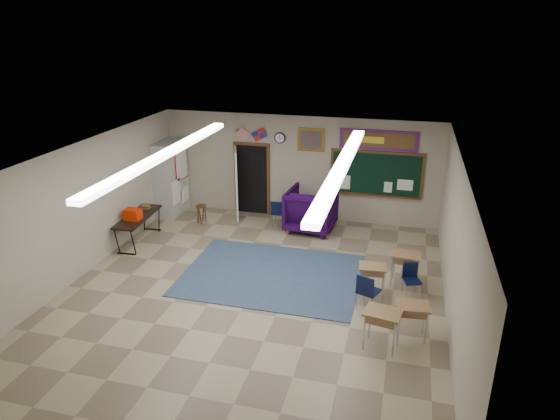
% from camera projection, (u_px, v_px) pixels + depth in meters
% --- Properties ---
extents(floor, '(9.00, 9.00, 0.00)m').
position_uv_depth(floor, '(253.00, 291.00, 10.79)').
color(floor, '#9B8B6B').
rests_on(floor, ground).
extents(back_wall, '(8.00, 0.04, 3.00)m').
position_uv_depth(back_wall, '(299.00, 168.00, 14.31)').
color(back_wall, '#AA9D8A').
rests_on(back_wall, floor).
extents(front_wall, '(8.00, 0.04, 3.00)m').
position_uv_depth(front_wall, '(142.00, 365.00, 6.19)').
color(front_wall, '#AA9D8A').
rests_on(front_wall, floor).
extents(left_wall, '(0.04, 9.00, 3.00)m').
position_uv_depth(left_wall, '(81.00, 210.00, 11.18)').
color(left_wall, '#AA9D8A').
rests_on(left_wall, floor).
extents(right_wall, '(0.04, 9.00, 3.00)m').
position_uv_depth(right_wall, '(455.00, 249.00, 9.31)').
color(right_wall, '#AA9D8A').
rests_on(right_wall, floor).
extents(ceiling, '(8.00, 9.00, 0.04)m').
position_uv_depth(ceiling, '(250.00, 157.00, 9.71)').
color(ceiling, silver).
rests_on(ceiling, back_wall).
extents(area_rug, '(4.00, 3.00, 0.02)m').
position_uv_depth(area_rug, '(271.00, 275.00, 11.46)').
color(area_rug, '#364A67').
rests_on(area_rug, floor).
extents(fluorescent_strips, '(3.86, 6.00, 0.10)m').
position_uv_depth(fluorescent_strips, '(250.00, 160.00, 9.73)').
color(fluorescent_strips, white).
rests_on(fluorescent_strips, ceiling).
extents(doorway, '(1.10, 0.89, 2.16)m').
position_uv_depth(doorway, '(248.00, 180.00, 14.69)').
color(doorway, black).
rests_on(doorway, back_wall).
extents(chalkboard, '(2.55, 0.14, 1.30)m').
position_uv_depth(chalkboard, '(376.00, 175.00, 13.78)').
color(chalkboard, '#553218').
rests_on(chalkboard, back_wall).
extents(bulletin_board, '(2.10, 0.05, 0.55)m').
position_uv_depth(bulletin_board, '(379.00, 140.00, 13.42)').
color(bulletin_board, '#AF0F0F').
rests_on(bulletin_board, back_wall).
extents(framed_art_print, '(0.75, 0.05, 0.65)m').
position_uv_depth(framed_art_print, '(311.00, 140.00, 13.89)').
color(framed_art_print, olive).
rests_on(framed_art_print, back_wall).
extents(wall_clock, '(0.32, 0.05, 0.32)m').
position_uv_depth(wall_clock, '(280.00, 138.00, 14.10)').
color(wall_clock, black).
rests_on(wall_clock, back_wall).
extents(wall_flags, '(1.16, 0.06, 0.70)m').
position_uv_depth(wall_flags, '(251.00, 132.00, 14.23)').
color(wall_flags, red).
rests_on(wall_flags, back_wall).
extents(storage_cabinet, '(0.59, 1.25, 2.20)m').
position_uv_depth(storage_cabinet, '(171.00, 178.00, 14.74)').
color(storage_cabinet, '#ABABA6').
rests_on(storage_cabinet, floor).
extents(wingback_armchair, '(1.37, 1.41, 1.18)m').
position_uv_depth(wingback_armchair, '(311.00, 210.00, 13.73)').
color(wingback_armchair, '#1F0431').
rests_on(wingback_armchair, floor).
extents(student_chair_reading, '(0.40, 0.40, 0.78)m').
position_uv_depth(student_chair_reading, '(278.00, 213.00, 14.03)').
color(student_chair_reading, black).
rests_on(student_chair_reading, floor).
extents(student_chair_desk_a, '(0.53, 0.53, 0.82)m').
position_uv_depth(student_chair_desk_a, '(368.00, 292.00, 9.96)').
color(student_chair_desk_a, black).
rests_on(student_chair_desk_a, floor).
extents(student_chair_desk_b, '(0.46, 0.46, 0.72)m').
position_uv_depth(student_chair_desk_b, '(412.00, 281.00, 10.46)').
color(student_chair_desk_b, black).
rests_on(student_chair_desk_b, floor).
extents(student_desk_front_left, '(0.61, 0.48, 0.68)m').
position_uv_depth(student_desk_front_left, '(372.00, 279.00, 10.53)').
color(student_desk_front_left, '#956945').
rests_on(student_desk_front_left, floor).
extents(student_desk_front_right, '(0.66, 0.52, 0.75)m').
position_uv_depth(student_desk_front_right, '(405.00, 267.00, 10.92)').
color(student_desk_front_right, '#956945').
rests_on(student_desk_front_right, floor).
extents(student_desk_back_left, '(0.70, 0.58, 0.75)m').
position_uv_depth(student_desk_back_left, '(382.00, 328.00, 8.79)').
color(student_desk_back_left, '#956945').
rests_on(student_desk_back_left, floor).
extents(student_desk_back_right, '(0.62, 0.49, 0.70)m').
position_uv_depth(student_desk_back_right, '(411.00, 319.00, 9.09)').
color(student_desk_back_right, '#956945').
rests_on(student_desk_back_right, floor).
extents(folding_table, '(0.71, 1.80, 1.01)m').
position_uv_depth(folding_table, '(139.00, 228.00, 13.03)').
color(folding_table, black).
rests_on(folding_table, floor).
extents(wooden_stool, '(0.30, 0.30, 0.53)m').
position_uv_depth(wooden_stool, '(202.00, 214.00, 14.30)').
color(wooden_stool, '#4B2C16').
rests_on(wooden_stool, floor).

